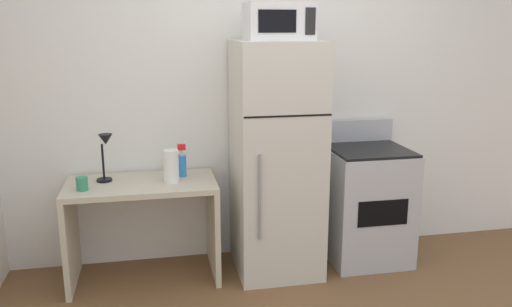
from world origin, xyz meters
name	(u,v)px	position (x,y,z in m)	size (l,w,h in m)	color
wall_back_white	(278,96)	(0.00, 1.70, 1.30)	(5.00, 0.10, 2.60)	white
desk	(143,212)	(-1.11, 1.34, 0.52)	(1.08, 0.58, 0.75)	beige
desk_lamp	(105,150)	(-1.35, 1.40, 0.99)	(0.14, 0.12, 0.35)	black
coffee_mug	(82,184)	(-1.50, 1.22, 0.80)	(0.08, 0.08, 0.10)	#338C66
spray_bottle	(182,163)	(-0.80, 1.43, 0.85)	(0.06, 0.06, 0.25)	#2D8CEA
paper_towel_roll	(171,166)	(-0.89, 1.29, 0.87)	(0.11, 0.11, 0.24)	white
refrigerator	(276,160)	(-0.10, 1.30, 0.88)	(0.62, 0.68, 1.75)	beige
microwave	(279,21)	(-0.10, 1.28, 1.88)	(0.46, 0.35, 0.26)	silver
oven_range	(366,203)	(0.65, 1.33, 0.47)	(0.62, 0.61, 1.10)	#B7B7BC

